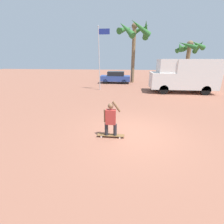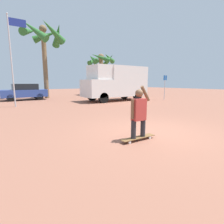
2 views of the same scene
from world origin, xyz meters
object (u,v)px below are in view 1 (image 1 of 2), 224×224
at_px(skateboard, 111,135).
at_px(person_skateboarder, 111,118).
at_px(palm_tree_center_background, 135,33).
at_px(flagpole, 100,55).
at_px(camper_van, 184,75).
at_px(parked_car_blue, 115,77).
at_px(palm_tree_near_van, 189,49).

bearing_deg(skateboard, person_skateboarder, 180.00).
bearing_deg(palm_tree_center_background, flagpole, -121.00).
height_order(person_skateboarder, camper_van, camper_van).
distance_m(person_skateboarder, parked_car_blue, 14.55).
bearing_deg(skateboard, camper_van, 58.23).
xyz_separation_m(skateboard, palm_tree_near_van, (8.46, 16.63, 4.17)).
height_order(person_skateboarder, flagpole, flagpole).
bearing_deg(person_skateboarder, palm_tree_center_background, 85.23).
distance_m(parked_car_blue, flagpole, 5.56).
bearing_deg(parked_car_blue, camper_van, -36.89).
distance_m(skateboard, camper_van, 11.15).
bearing_deg(palm_tree_center_background, camper_van, -53.19).
distance_m(person_skateboarder, palm_tree_near_van, 18.96).
height_order(parked_car_blue, palm_tree_near_van, palm_tree_near_van).
bearing_deg(skateboard, palm_tree_near_van, 63.04).
xyz_separation_m(person_skateboarder, palm_tree_center_background, (1.29, 15.43, 5.22)).
bearing_deg(skateboard, flagpole, 102.40).
height_order(skateboard, palm_tree_center_background, palm_tree_center_background).
relative_size(skateboard, camper_van, 0.19).
bearing_deg(parked_car_blue, palm_tree_center_background, 21.60).
height_order(person_skateboarder, palm_tree_near_van, palm_tree_near_van).
bearing_deg(parked_car_blue, palm_tree_near_van, 12.58).
bearing_deg(person_skateboarder, parked_car_blue, 94.03).
height_order(parked_car_blue, flagpole, flagpole).
xyz_separation_m(skateboard, palm_tree_center_background, (1.29, 15.43, 5.99)).
bearing_deg(flagpole, skateboard, -77.60).
xyz_separation_m(camper_van, palm_tree_near_van, (2.65, 7.25, 2.60)).
bearing_deg(flagpole, palm_tree_near_van, 33.08).
bearing_deg(flagpole, palm_tree_center_background, 59.00).
xyz_separation_m(parked_car_blue, flagpole, (-1.11, -4.79, 2.61)).
bearing_deg(palm_tree_center_background, palm_tree_near_van, 9.50).
height_order(person_skateboarder, parked_car_blue, person_skateboarder).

